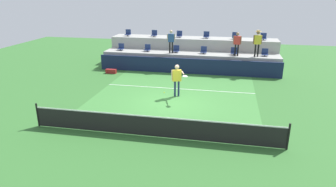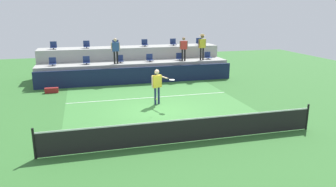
# 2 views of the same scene
# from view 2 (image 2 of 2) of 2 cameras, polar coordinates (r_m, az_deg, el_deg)

# --- Properties ---
(ground_plane) EXTENTS (40.00, 40.00, 0.00)m
(ground_plane) POSITION_cam_2_polar(r_m,az_deg,el_deg) (15.63, -1.41, -3.02)
(ground_plane) COLOR #336B2D
(court_inner_paint) EXTENTS (9.00, 10.00, 0.01)m
(court_inner_paint) POSITION_cam_2_polar(r_m,az_deg,el_deg) (16.56, -2.23, -1.99)
(court_inner_paint) COLOR #3D7F38
(court_inner_paint) RESTS_ON ground_plane
(court_service_line) EXTENTS (9.00, 0.06, 0.00)m
(court_service_line) POSITION_cam_2_polar(r_m,az_deg,el_deg) (17.87, -3.23, -0.73)
(court_service_line) COLOR white
(court_service_line) RESTS_ON ground_plane
(tennis_net) EXTENTS (10.48, 0.08, 1.07)m
(tennis_net) POSITION_cam_2_polar(r_m,az_deg,el_deg) (11.83, 3.18, -6.44)
(tennis_net) COLOR black
(tennis_net) RESTS_ON ground_plane
(sponsor_backboard) EXTENTS (13.00, 0.16, 1.10)m
(sponsor_backboard) POSITION_cam_2_polar(r_m,az_deg,el_deg) (21.19, -5.27, 3.21)
(sponsor_backboard) COLOR #141E42
(sponsor_backboard) RESTS_ON ground_plane
(seating_tier_lower) EXTENTS (13.00, 1.80, 1.25)m
(seating_tier_lower) POSITION_cam_2_polar(r_m,az_deg,el_deg) (22.43, -5.85, 4.03)
(seating_tier_lower) COLOR #9E9E99
(seating_tier_lower) RESTS_ON ground_plane
(seating_tier_upper) EXTENTS (13.00, 1.80, 2.10)m
(seating_tier_upper) POSITION_cam_2_polar(r_m,az_deg,el_deg) (24.11, -6.58, 5.79)
(seating_tier_upper) COLOR #9E9E99
(seating_tier_upper) RESTS_ON ground_plane
(stadium_chair_lower_far_left) EXTENTS (0.44, 0.40, 0.52)m
(stadium_chair_lower_far_left) POSITION_cam_2_polar(r_m,az_deg,el_deg) (22.03, -19.84, 5.25)
(stadium_chair_lower_far_left) COLOR #2D2D33
(stadium_chair_lower_far_left) RESTS_ON seating_tier_lower
(stadium_chair_lower_left) EXTENTS (0.44, 0.40, 0.52)m
(stadium_chair_lower_left) POSITION_cam_2_polar(r_m,az_deg,el_deg) (21.95, -14.31, 5.64)
(stadium_chair_lower_left) COLOR #2D2D33
(stadium_chair_lower_left) RESTS_ON seating_tier_lower
(stadium_chair_lower_mid_left) EXTENTS (0.44, 0.40, 0.52)m
(stadium_chair_lower_mid_left) POSITION_cam_2_polar(r_m,az_deg,el_deg) (22.09, -8.53, 5.99)
(stadium_chair_lower_mid_left) COLOR #2D2D33
(stadium_chair_lower_mid_left) RESTS_ON seating_tier_lower
(stadium_chair_lower_mid_right) EXTENTS (0.44, 0.40, 0.52)m
(stadium_chair_lower_mid_right) POSITION_cam_2_polar(r_m,az_deg,el_deg) (22.41, -3.27, 6.25)
(stadium_chair_lower_mid_right) COLOR #2D2D33
(stadium_chair_lower_mid_right) RESTS_ON seating_tier_lower
(stadium_chair_lower_right) EXTENTS (0.44, 0.40, 0.52)m
(stadium_chair_lower_right) POSITION_cam_2_polar(r_m,az_deg,el_deg) (22.95, 2.07, 6.47)
(stadium_chair_lower_right) COLOR #2D2D33
(stadium_chair_lower_right) RESTS_ON seating_tier_lower
(stadium_chair_lower_far_right) EXTENTS (0.44, 0.40, 0.52)m
(stadium_chair_lower_far_right) POSITION_cam_2_polar(r_m,az_deg,el_deg) (23.67, 7.09, 6.62)
(stadium_chair_lower_far_right) COLOR #2D2D33
(stadium_chair_lower_far_right) RESTS_ON seating_tier_lower
(stadium_chair_upper_far_left) EXTENTS (0.44, 0.40, 0.52)m
(stadium_chair_upper_far_left) POSITION_cam_2_polar(r_m,az_deg,el_deg) (23.70, -19.71, 7.96)
(stadium_chair_upper_far_left) COLOR #2D2D33
(stadium_chair_upper_far_left) RESTS_ON seating_tier_upper
(stadium_chair_upper_left) EXTENTS (0.44, 0.40, 0.52)m
(stadium_chair_upper_left) POSITION_cam_2_polar(r_m,az_deg,el_deg) (23.63, -14.29, 8.35)
(stadium_chair_upper_left) COLOR #2D2D33
(stadium_chair_upper_left) RESTS_ON seating_tier_upper
(stadium_chair_upper_mid_left) EXTENTS (0.44, 0.40, 0.52)m
(stadium_chair_upper_mid_left) POSITION_cam_2_polar(r_m,az_deg,el_deg) (23.75, -9.29, 8.63)
(stadium_chair_upper_mid_left) COLOR #2D2D33
(stadium_chair_upper_mid_left) RESTS_ON seating_tier_upper
(stadium_chair_upper_mid_right) EXTENTS (0.44, 0.40, 0.52)m
(stadium_chair_upper_mid_right) POSITION_cam_2_polar(r_m,az_deg,el_deg) (24.06, -4.16, 8.86)
(stadium_chair_upper_mid_right) COLOR #2D2D33
(stadium_chair_upper_mid_right) RESTS_ON seating_tier_upper
(stadium_chair_upper_right) EXTENTS (0.44, 0.40, 0.52)m
(stadium_chair_upper_right) POSITION_cam_2_polar(r_m,az_deg,el_deg) (24.57, 0.93, 9.02)
(stadium_chair_upper_right) COLOR #2D2D33
(stadium_chair_upper_right) RESTS_ON seating_tier_upper
(stadium_chair_upper_far_right) EXTENTS (0.44, 0.40, 0.52)m
(stadium_chair_upper_far_right) POSITION_cam_2_polar(r_m,az_deg,el_deg) (25.22, 5.58, 9.10)
(stadium_chair_upper_far_right) COLOR #2D2D33
(stadium_chair_upper_far_right) RESTS_ON seating_tier_upper
(tennis_player) EXTENTS (1.05, 1.17, 1.83)m
(tennis_player) POSITION_cam_2_polar(r_m,az_deg,el_deg) (16.33, -1.90, 1.88)
(tennis_player) COLOR navy
(tennis_player) RESTS_ON ground_plane
(spectator_in_grey) EXTENTS (0.60, 0.25, 1.69)m
(spectator_in_grey) POSITION_cam_2_polar(r_m,az_deg,el_deg) (21.57, -9.32, 7.91)
(spectator_in_grey) COLOR black
(spectator_in_grey) RESTS_ON seating_tier_lower
(spectator_in_white) EXTENTS (0.59, 0.24, 1.66)m
(spectator_in_white) POSITION_cam_2_polar(r_m,az_deg,el_deg) (22.54, 2.80, 8.32)
(spectator_in_white) COLOR black
(spectator_in_white) RESTS_ON seating_tier_lower
(spectator_with_hat) EXTENTS (0.62, 0.49, 1.84)m
(spectator_with_hat) POSITION_cam_2_polar(r_m,az_deg,el_deg) (22.97, 6.09, 8.74)
(spectator_with_hat) COLOR black
(spectator_with_hat) RESTS_ON seating_tier_lower
(tennis_ball) EXTENTS (0.07, 0.07, 0.07)m
(tennis_ball) POSITION_cam_2_polar(r_m,az_deg,el_deg) (14.92, -2.08, -1.02)
(tennis_ball) COLOR #CCE033
(equipment_bag) EXTENTS (0.76, 0.28, 0.30)m
(equipment_bag) POSITION_cam_2_polar(r_m,az_deg,el_deg) (20.07, -20.01, 0.54)
(equipment_bag) COLOR maroon
(equipment_bag) RESTS_ON ground_plane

